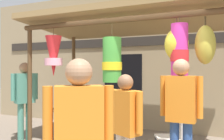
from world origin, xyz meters
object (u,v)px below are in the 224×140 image
Objects in this scene: passerby_at_right at (181,109)px; vendor_in_orange at (25,95)px; shopper_by_bananas at (125,123)px; display_table at (81,113)px; folding_chair at (173,134)px; flower_heap_on_table at (82,106)px.

vendor_in_orange is at bearing 170.74° from passerby_at_right.
display_table is at bearing 137.56° from shopper_by_bananas.
display_table is 1.32m from vendor_in_orange.
passerby_at_right is at bearing 44.40° from shopper_by_bananas.
display_table is 1.56× the size of folding_chair.
folding_chair is at bearing 2.15° from vendor_in_orange.
vendor_in_orange reaches higher than folding_chair.
shopper_by_bananas is (1.62, -1.48, 0.22)m from display_table.
folding_chair is (1.95, -0.24, -0.31)m from flower_heap_on_table.
display_table is 2.20m from shopper_by_bananas.
vendor_in_orange is at bearing 157.92° from shopper_by_bananas.
passerby_at_right reaches higher than display_table.
display_table is 0.75× the size of vendor_in_orange.
passerby_at_right is (3.45, -0.56, 0.00)m from vendor_in_orange.
flower_heap_on_table reaches higher than display_table.
vendor_in_orange is (-1.24, -0.36, 0.22)m from flower_heap_on_table.
display_table is 2.42m from passerby_at_right.
folding_chair is 1.38m from shopper_by_bananas.
vendor_in_orange reaches higher than shopper_by_bananas.
shopper_by_bananas is 0.86m from passerby_at_right.
folding_chair is 3.23m from vendor_in_orange.
vendor_in_orange is 1.00× the size of passerby_at_right.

